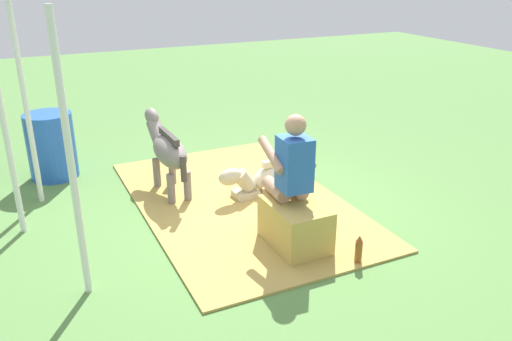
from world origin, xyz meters
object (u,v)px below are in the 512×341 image
Objects in this scene: hay_bale at (295,225)px; soda_bottle at (359,250)px; pony_lying at (277,177)px; water_barrel at (51,146)px; tent_pole_mid at (4,123)px; tent_pole_right at (26,103)px; person_seated at (289,172)px; pony_standing at (168,149)px; tent_pole_left at (71,163)px.

soda_bottle is (-0.54, -0.38, -0.09)m from hay_bale.
pony_lying is 2.94m from water_barrel.
soda_bottle is 4.19m from water_barrel.
water_barrel is at bearing -18.06° from tent_pole_mid.
person_seated is at bearing -133.07° from tent_pole_right.
tent_pole_mid is at bearing 100.61° from pony_standing.
person_seated is 0.57× the size of tent_pole_mid.
tent_pole_mid is at bearing 17.60° from tent_pole_left.
pony_lying is at bearing -22.50° from person_seated.
pony_standing is at bearing -132.46° from water_barrel.
pony_standing is at bearing 24.03° from person_seated.
person_seated reaches higher than water_barrel.
tent_pole_right is 1.00× the size of tent_pole_mid.
tent_pole_left is at bearing 87.00° from hay_bale.
pony_standing is 2.21m from tent_pole_left.
pony_standing is 1.63m from tent_pole_right.
hay_bale is at bearing -146.39° from water_barrel.
hay_bale is at bearing 159.86° from pony_lying.
tent_pole_right is at bearing 42.95° from soda_bottle.
pony_standing is 1.66m from water_barrel.
tent_pole_left reaches higher than water_barrel.
soda_bottle is 3.61m from tent_pole_mid.
soda_bottle is (-1.81, 0.09, -0.04)m from pony_lying.
tent_pole_right reaches higher than water_barrel.
person_seated is 4.49× the size of soda_bottle.
tent_pole_left is (-1.71, 1.24, 0.63)m from pony_standing.
tent_pole_left is (-1.17, 2.44, 0.99)m from pony_lying.
soda_bottle is 0.13× the size of tent_pole_left.
tent_pole_left reaches higher than pony_lying.
pony_standing is at bearing 21.88° from hay_bale.
water_barrel is (3.47, 2.32, 0.28)m from soda_bottle.
water_barrel is (2.93, 1.95, 0.19)m from hay_bale.
tent_pole_left is at bearing 144.06° from pony_standing.
pony_lying is at bearing -20.14° from hay_bale.
hay_bale is 2.36× the size of soda_bottle.
pony_lying is at bearing -124.57° from water_barrel.
tent_pole_mid is (1.40, 0.44, 0.00)m from tent_pole_left.
hay_bale reaches higher than pony_lying.
hay_bale is 0.30× the size of tent_pole_right.
tent_pole_mid is (-0.32, 1.69, 0.63)m from pony_standing.
water_barrel is (1.66, 2.41, 0.24)m from pony_lying.
hay_bale is at bearing 177.40° from person_seated.
tent_pole_right is (0.94, 2.65, 0.99)m from pony_lying.
tent_pole_mid reaches higher than water_barrel.
pony_standing reaches higher than pony_lying.
person_seated is at bearing -118.90° from tent_pole_mid.
person_seated is 1.00× the size of pony_standing.
hay_bale is at bearing -93.00° from tent_pole_left.
tent_pole_left is 2.12m from tent_pole_right.
pony_standing is (1.65, 0.74, -0.19)m from person_seated.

